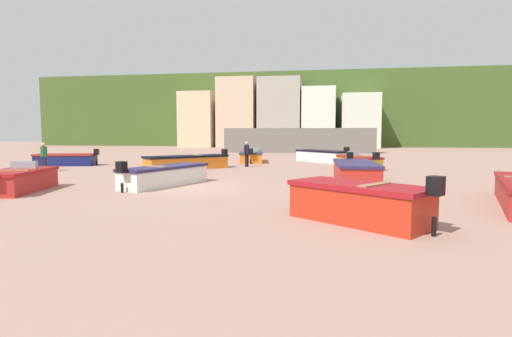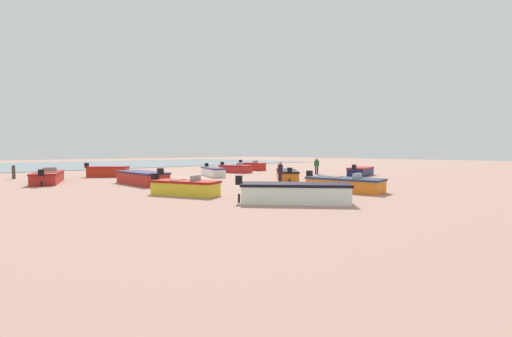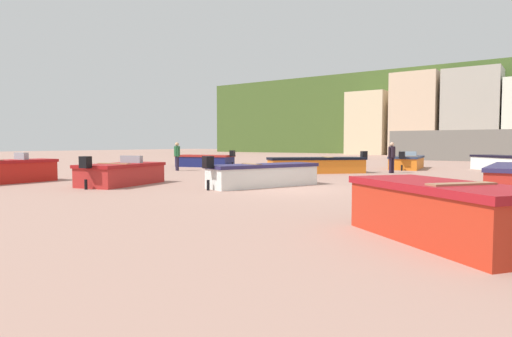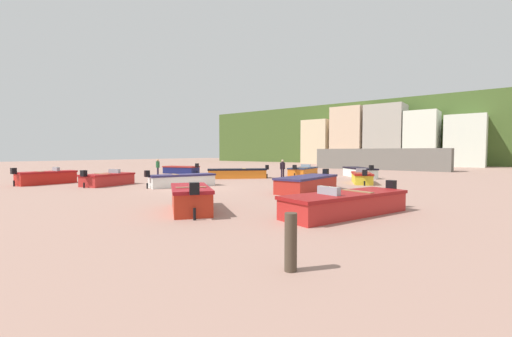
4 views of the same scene
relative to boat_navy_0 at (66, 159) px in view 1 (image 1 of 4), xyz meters
name	(u,v)px [view 1 (image 1 of 4)]	position (x,y,z in m)	size (l,w,h in m)	color
ground_plane	(188,187)	(11.67, -9.05, -0.40)	(160.00, 160.00, 0.00)	#A37B6C
headland_hill	(296,114)	(11.67, 56.95, 5.71)	(90.00, 32.00, 12.22)	#405825
harbor_pier	(299,140)	(14.30, 20.95, 0.97)	(16.67, 2.40, 2.74)	slate
townhouse_centre_left	(199,120)	(-2.64, 37.74, 3.92)	(5.37, 5.58, 8.65)	beige
townhouse_centre	(239,113)	(3.73, 38.40, 4.95)	(5.82, 6.89, 10.70)	#CFB091
townhouse_centre_right	(280,113)	(10.38, 37.46, 4.90)	(6.44, 5.02, 10.60)	#A59E92
townhouse_right	(318,118)	(16.28, 37.54, 4.13)	(4.92, 5.17, 9.05)	silver
townhouse_far_right	(360,121)	(22.45, 38.45, 3.59)	(5.47, 7.00, 7.99)	silver
boat_navy_0	(66,159)	(0.00, 0.00, 0.00)	(4.16, 2.38, 1.11)	navy
boat_red_1	(355,172)	(18.39, -6.16, 0.05)	(1.82, 5.18, 1.21)	#B1271E
boat_white_2	(323,156)	(16.97, 6.28, 0.04)	(4.25, 4.49, 1.19)	white
boat_white_3	(165,175)	(10.58, -8.80, 0.02)	(2.60, 4.54, 1.14)	silver
boat_orange_4	(187,162)	(8.92, -1.30, 0.02)	(4.57, 4.63, 1.14)	orange
boat_yellow_5	(359,162)	(19.14, 0.73, 0.00)	(2.66, 3.84, 1.09)	gold
boat_red_7	(359,203)	(17.84, -14.51, 0.08)	(3.52, 3.15, 1.26)	red
boat_red_8	(17,180)	(5.86, -11.31, 0.02)	(2.34, 3.80, 1.12)	#B42724
boat_orange_9	(252,157)	(11.66, 5.47, 0.00)	(2.28, 4.62, 1.10)	orange
beach_walker_foreground	(247,152)	(12.14, 0.96, 0.55)	(0.44, 0.53, 1.62)	#261A2C
beach_walker_distant	(44,155)	(1.42, -3.99, 0.55)	(0.51, 0.46, 1.62)	#21192C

